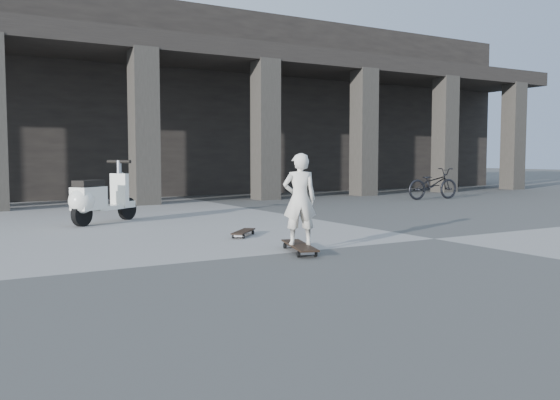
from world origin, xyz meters
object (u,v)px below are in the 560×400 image
skateboard_spare (243,232)px  scooter (94,199)px  longboard (299,246)px  child (300,199)px  bicycle (433,184)px

skateboard_spare → scooter: bearing=73.8°
longboard → scooter: bearing=36.0°
scooter → longboard: bearing=-106.5°
longboard → child: (0.00, 0.00, 0.61)m
longboard → child: size_ratio=0.90×
bicycle → longboard: bearing=130.8°
scooter → skateboard_spare: bearing=-95.1°
skateboard_spare → child: 1.87m
longboard → child: 0.61m
skateboard_spare → bicycle: bearing=-18.7°
longboard → bicycle: size_ratio=0.61×
longboard → bicycle: bearing=-36.7°
bicycle → skateboard_spare: bearing=122.4°
skateboard_spare → bicycle: (8.35, 4.38, 0.39)m
scooter → bicycle: 10.10m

